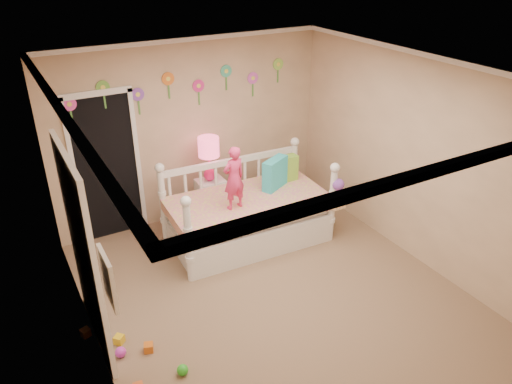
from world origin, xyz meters
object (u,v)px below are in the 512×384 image
child (234,178)px  table_lamp (209,152)px  daybed (248,202)px  nightstand (211,200)px

child → table_lamp: size_ratio=1.29×
child → daybed: bearing=-159.5°
daybed → table_lamp: size_ratio=3.31×
nightstand → daybed: bearing=-72.5°
child → nightstand: size_ratio=1.27×
daybed → table_lamp: bearing=109.4°
table_lamp → nightstand: bearing=90.0°
daybed → child: (-0.27, -0.15, 0.49)m
child → nightstand: bearing=-101.6°
nightstand → table_lamp: size_ratio=1.01×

